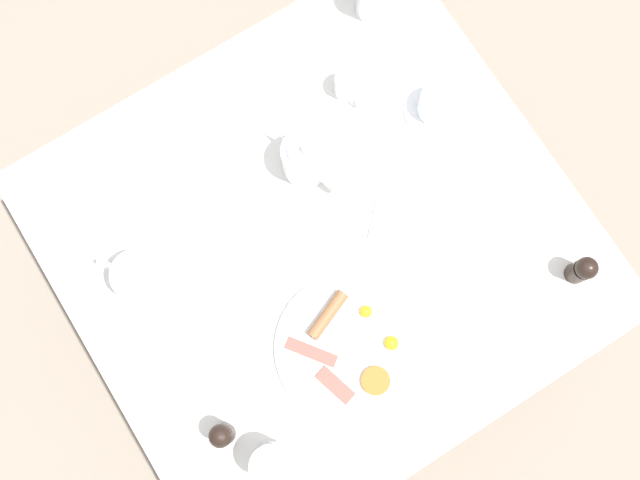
% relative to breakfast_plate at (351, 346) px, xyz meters
% --- Properties ---
extents(ground_plane, '(8.00, 8.00, 0.00)m').
position_rel_breakfast_plate_xyz_m(ground_plane, '(-0.22, 0.06, -0.73)').
color(ground_plane, gray).
extents(table, '(0.99, 1.05, 0.72)m').
position_rel_breakfast_plate_xyz_m(table, '(-0.22, 0.06, -0.08)').
color(table, silver).
rests_on(table, ground_plane).
extents(breakfast_plate, '(0.31, 0.31, 0.04)m').
position_rel_breakfast_plate_xyz_m(breakfast_plate, '(0.00, 0.00, 0.00)').
color(breakfast_plate, white).
rests_on(breakfast_plate, table).
extents(teapot_near, '(0.19, 0.10, 0.13)m').
position_rel_breakfast_plate_xyz_m(teapot_near, '(-0.37, 0.13, 0.05)').
color(teapot_near, white).
rests_on(teapot_near, table).
extents(teapot_far, '(0.16, 0.13, 0.13)m').
position_rel_breakfast_plate_xyz_m(teapot_far, '(-0.34, -0.29, 0.05)').
color(teapot_far, white).
rests_on(teapot_far, table).
extents(teacup_with_saucer_left, '(0.14, 0.14, 0.07)m').
position_rel_breakfast_plate_xyz_m(teacup_with_saucer_left, '(-0.33, 0.43, 0.02)').
color(teacup_with_saucer_left, white).
rests_on(teacup_with_saucer_left, table).
extents(water_glass_short, '(0.08, 0.08, 0.10)m').
position_rel_breakfast_plate_xyz_m(water_glass_short, '(0.11, -0.25, 0.04)').
color(water_glass_short, white).
rests_on(water_glass_short, table).
extents(creamer_jug, '(0.08, 0.06, 0.06)m').
position_rel_breakfast_plate_xyz_m(creamer_jug, '(-0.47, 0.29, 0.02)').
color(creamer_jug, white).
rests_on(creamer_jug, table).
extents(pepper_grinder, '(0.05, 0.05, 0.10)m').
position_rel_breakfast_plate_xyz_m(pepper_grinder, '(0.12, 0.48, 0.04)').
color(pepper_grinder, black).
rests_on(pepper_grinder, table).
extents(salt_grinder, '(0.05, 0.05, 0.10)m').
position_rel_breakfast_plate_xyz_m(salt_grinder, '(0.01, -0.31, 0.04)').
color(salt_grinder, black).
rests_on(salt_grinder, table).
extents(napkin_folded, '(0.22, 0.22, 0.01)m').
position_rel_breakfast_plate_xyz_m(napkin_folded, '(-0.15, 0.26, -0.00)').
color(napkin_folded, white).
rests_on(napkin_folded, table).
extents(fork_by_plate, '(0.16, 0.06, 0.00)m').
position_rel_breakfast_plate_xyz_m(fork_by_plate, '(0.15, 0.31, -0.01)').
color(fork_by_plate, silver).
rests_on(fork_by_plate, table).
extents(knife_by_plate, '(0.21, 0.04, 0.00)m').
position_rel_breakfast_plate_xyz_m(knife_by_plate, '(-0.57, -0.07, -0.01)').
color(knife_by_plate, silver).
rests_on(knife_by_plate, table).
extents(spoon_for_tea, '(0.16, 0.04, 0.00)m').
position_rel_breakfast_plate_xyz_m(spoon_for_tea, '(-0.10, -0.26, -0.01)').
color(spoon_for_tea, silver).
rests_on(spoon_for_tea, table).
extents(fork_spare, '(0.18, 0.05, 0.00)m').
position_rel_breakfast_plate_xyz_m(fork_spare, '(-0.56, -0.35, -0.01)').
color(fork_spare, silver).
rests_on(fork_spare, table).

